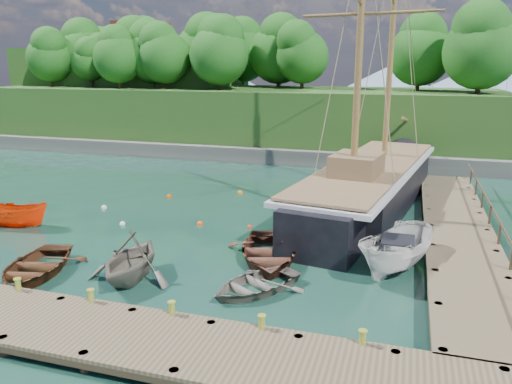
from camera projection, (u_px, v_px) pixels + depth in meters
ground at (184, 265)px, 21.41m from camera, size 160.00×160.00×0.00m
dock_near at (151, 341)px, 14.71m from camera, size 20.00×3.20×1.10m
dock_east at (458, 230)px, 24.50m from camera, size 3.20×24.00×1.10m
bollard_0 at (21, 305)px, 17.83m from camera, size 0.26×0.26×0.45m
bollard_1 at (93, 317)px, 16.97m from camera, size 0.26×0.26×0.45m
bollard_2 at (173, 331)px, 16.12m from camera, size 0.26×0.26×0.45m
bollard_3 at (262, 346)px, 15.26m from camera, size 0.26×0.26×0.45m
bollard_4 at (361, 363)px, 14.41m from camera, size 0.26×0.26×0.45m
rowboat_0 at (36, 275)px, 20.42m from camera, size 4.26×5.21×0.95m
rowboat_1 at (132, 279)px, 19.97m from camera, size 3.77×4.26×2.09m
rowboat_2 at (268, 261)px, 21.84m from camera, size 5.01×5.96×1.06m
rowboat_3 at (255, 291)px, 18.97m from camera, size 4.42×4.75×0.80m
motorboat_orange at (16, 226)px, 26.46m from camera, size 4.03×1.99×1.49m
cabin_boat_white at (396, 272)px, 20.68m from camera, size 3.84×5.44×1.97m
schooner at (369, 189)px, 29.96m from camera, size 7.86×26.75×19.56m
mooring_buoy_0 at (123, 224)px, 26.78m from camera, size 0.31×0.31×0.31m
mooring_buoy_1 at (200, 225)px, 26.76m from camera, size 0.36×0.36×0.36m
mooring_buoy_2 at (250, 228)px, 26.26m from camera, size 0.28×0.28×0.28m
mooring_buoy_3 at (312, 221)px, 27.45m from camera, size 0.28×0.28×0.28m
mooring_buoy_4 at (169, 197)px, 32.25m from camera, size 0.34×0.34×0.34m
mooring_buoy_5 at (240, 193)px, 33.19m from camera, size 0.37×0.37×0.37m
mooring_buoy_6 at (104, 208)px, 29.79m from camera, size 0.35×0.35×0.35m
mooring_buoy_7 at (246, 244)px, 23.92m from camera, size 0.30×0.30×0.30m
headland at (198, 91)px, 52.71m from camera, size 51.00×19.31×12.90m
distant_ridge at (384, 88)px, 83.87m from camera, size 117.00×40.00×10.00m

